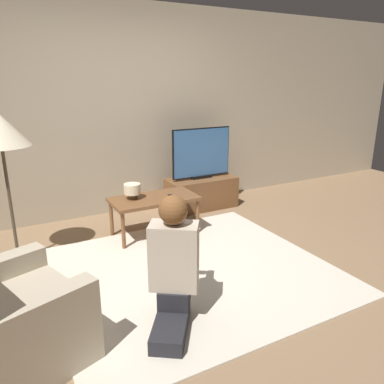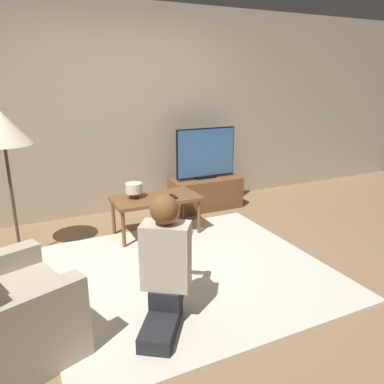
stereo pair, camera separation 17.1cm
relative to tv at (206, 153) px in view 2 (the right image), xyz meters
name	(u,v)px [view 2 (the right image)]	position (x,y,z in m)	size (l,w,h in m)	color
ground_plane	(189,272)	(-0.96, -1.52, -0.76)	(10.00, 10.00, 0.00)	#896B4C
wall_back	(124,111)	(-0.96, 0.41, 0.54)	(10.00, 0.06, 2.60)	tan
rug	(189,271)	(-0.96, -1.52, -0.75)	(2.45, 2.24, 0.02)	beige
tv_stand	(206,193)	(0.00, 0.00, -0.55)	(0.94, 0.43, 0.42)	brown
tv	(206,153)	(0.00, 0.00, 0.00)	(0.84, 0.08, 0.67)	black
coffee_table	(156,201)	(-0.92, -0.56, -0.36)	(0.95, 0.50, 0.44)	brown
floor_lamp	(3,133)	(-2.34, -0.54, 0.48)	(0.50, 0.50, 1.44)	#4C4233
person_kneeling	(165,261)	(-1.41, -2.08, -0.28)	(0.67, 0.83, 0.95)	#232328
table_lamp	(134,189)	(-1.15, -0.50, -0.21)	(0.18, 0.18, 0.17)	#4C3823
remote	(174,196)	(-0.75, -0.66, -0.30)	(0.04, 0.15, 0.02)	black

